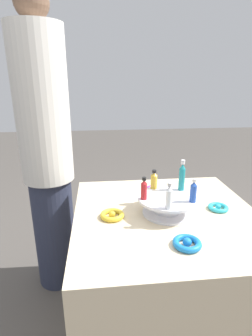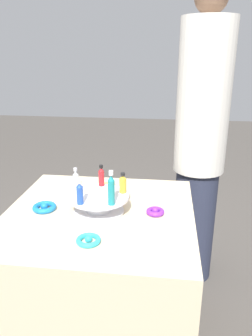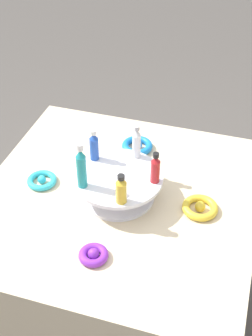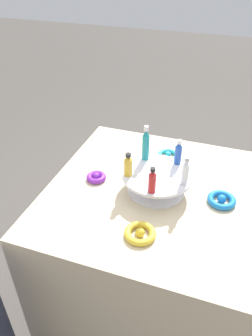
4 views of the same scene
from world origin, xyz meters
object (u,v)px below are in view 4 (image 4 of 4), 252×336
object	(u,v)px
ribbon_bow_blue	(222,200)
ribbon_bow_purple	(96,177)
bottle_gold	(128,165)
ribbon_bow_teal	(168,155)
display_stand	(157,181)
bottle_red	(152,181)
ribbon_bow_gold	(140,233)
bottle_blue	(178,153)
bottle_clear	(185,172)
bottle_teal	(146,144)

from	to	relation	value
ribbon_bow_blue	ribbon_bow_purple	world-z (taller)	ribbon_bow_blue
bottle_gold	ribbon_bow_teal	distance (m)	0.33
display_stand	bottle_gold	size ratio (longest dim) A/B	2.86
bottle_red	ribbon_bow_gold	xyz separation A→B (m)	(0.14, 0.00, -0.12)
display_stand	bottle_blue	bearing A→B (deg)	148.60
display_stand	ribbon_bow_gold	xyz separation A→B (m)	(0.25, 0.01, -0.04)
bottle_red	bottle_clear	size ratio (longest dim) A/B	0.90
display_stand	ribbon_bow_teal	world-z (taller)	display_stand
bottle_red	ribbon_bow_teal	size ratio (longest dim) A/B	1.09
bottle_teal	ribbon_bow_blue	size ratio (longest dim) A/B	1.39
bottle_gold	ribbon_bow_gold	size ratio (longest dim) A/B	0.88
bottle_gold	bottle_teal	size ratio (longest dim) A/B	0.63
bottle_clear	ribbon_bow_blue	distance (m)	0.19
bottle_gold	bottle_red	size ratio (longest dim) A/B	0.92
bottle_teal	ribbon_bow_purple	size ratio (longest dim) A/B	1.84
bottle_red	ribbon_bow_gold	distance (m)	0.19
display_stand	bottle_gold	world-z (taller)	bottle_gold
bottle_gold	ribbon_bow_teal	world-z (taller)	bottle_gold
bottle_red	bottle_teal	distance (m)	0.21
ribbon_bow_purple	ribbon_bow_teal	bearing A→B (deg)	137.59
bottle_gold	ribbon_bow_blue	bearing A→B (deg)	98.67
ribbon_bow_gold	ribbon_bow_blue	bearing A→B (deg)	137.59
bottle_clear	ribbon_bow_teal	bearing A→B (deg)	-156.73
bottle_teal	bottle_red	bearing A→B (deg)	22.60
bottle_blue	ribbon_bow_purple	size ratio (longest dim) A/B	1.31
bottle_red	ribbon_bow_gold	size ratio (longest dim) A/B	0.95
bottle_blue	ribbon_bow_blue	xyz separation A→B (m)	(0.08, 0.20, -0.12)
ribbon_bow_teal	bottle_teal	bearing A→B (deg)	-19.97
bottle_red	bottle_blue	bearing A→B (deg)	166.60
display_stand	ribbon_bow_gold	distance (m)	0.26
bottle_gold	bottle_blue	bearing A→B (deg)	130.60
bottle_gold	bottle_clear	distance (m)	0.21
ribbon_bow_gold	bottle_gold	bearing A→B (deg)	-151.44
bottle_red	ribbon_bow_teal	world-z (taller)	bottle_red
ribbon_bow_purple	ribbon_bow_gold	size ratio (longest dim) A/B	0.75
bottle_gold	ribbon_bow_purple	distance (m)	0.19
bottle_gold	ribbon_bow_gold	xyz separation A→B (m)	(0.21, 0.11, -0.12)
bottle_gold	ribbon_bow_teal	size ratio (longest dim) A/B	1.00
bottle_red	ribbon_bow_blue	world-z (taller)	bottle_red
display_stand	bottle_teal	distance (m)	0.15
bottle_teal	ribbon_bow_purple	xyz separation A→B (m)	(0.10, -0.18, -0.14)
bottle_blue	bottle_gold	bearing A→B (deg)	-49.40
bottle_blue	ribbon_bow_blue	distance (m)	0.24
bottle_gold	bottle_clear	bearing A→B (deg)	94.60
bottle_gold	ribbon_bow_blue	xyz separation A→B (m)	(-0.05, 0.36, -0.11)
bottle_red	ribbon_bow_purple	bearing A→B (deg)	-110.85
ribbon_bow_teal	ribbon_bow_purple	distance (m)	0.36
bottle_red	ribbon_bow_blue	distance (m)	0.30
bottle_teal	ribbon_bow_gold	bearing A→B (deg)	13.97
ribbon_bow_purple	ribbon_bow_gold	world-z (taller)	same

